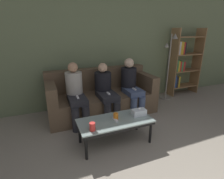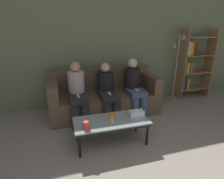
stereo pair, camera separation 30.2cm
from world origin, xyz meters
The scene contains 12 objects.
wall_back centered at (0.00, 3.56, 1.30)m, with size 12.00×0.06×2.60m.
couch centered at (0.00, 3.06, 0.33)m, with size 2.16×0.86×0.89m.
coffee_table centered at (-0.16, 1.95, 0.35)m, with size 1.10×0.50×0.39m.
cup_near_left centered at (-0.55, 1.80, 0.45)m, with size 0.08×0.08×0.11m.
cup_near_right centered at (-0.14, 1.97, 0.44)m, with size 0.07×0.07×0.10m.
tissue_box centered at (0.24, 1.94, 0.44)m, with size 0.22×0.12×0.13m.
game_remote centered at (-0.16, 1.95, 0.40)m, with size 0.04×0.15×0.02m.
bookshelf centered at (2.31, 3.33, 0.85)m, with size 0.84×0.32×1.71m.
standing_lamp centered at (1.78, 3.19, 0.97)m, with size 0.31×0.26×1.58m.
seated_person_left_end centered at (-0.57, 2.83, 0.59)m, with size 0.31×0.68×1.11m.
seated_person_mid_left centered at (0.00, 2.82, 0.57)m, with size 0.32×0.72×1.06m.
seated_person_mid_right centered at (0.57, 2.84, 0.60)m, with size 0.31×0.65×1.12m.
Camera 2 is at (-0.79, -0.27, 1.66)m, focal length 28.00 mm.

